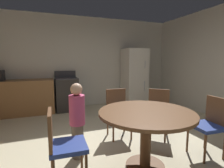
{
  "coord_description": "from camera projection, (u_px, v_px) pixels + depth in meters",
  "views": [
    {
      "loc": [
        -0.98,
        -2.28,
        1.4
      ],
      "look_at": [
        0.25,
        1.04,
        0.92
      ],
      "focal_mm": 28.06,
      "sensor_mm": 36.0,
      "label": 1
    }
  ],
  "objects": [
    {
      "name": "chair_northeast",
      "position": [
        158.0,
        110.0,
        3.21
      ],
      "size": [
        0.57,
        0.57,
        0.87
      ],
      "rotation": [
        0.0,
        0.0,
        3.96
      ],
      "color": "brown",
      "rests_on": "ground"
    },
    {
      "name": "chair_north",
      "position": [
        118.0,
        109.0,
        3.24
      ],
      "size": [
        0.41,
        0.41,
        0.87
      ],
      "rotation": [
        0.0,
        0.0,
        4.67
      ],
      "color": "brown",
      "rests_on": "ground"
    },
    {
      "name": "ground_plane",
      "position": [
        120.0,
        154.0,
        2.64
      ],
      "size": [
        14.0,
        14.0,
        0.0
      ],
      "primitive_type": "plane",
      "color": "beige"
    },
    {
      "name": "refrigerator",
      "position": [
        134.0,
        77.0,
        5.56
      ],
      "size": [
        0.68,
        0.68,
        1.76
      ],
      "color": "silver",
      "rests_on": "ground"
    },
    {
      "name": "chair_east",
      "position": [
        210.0,
        122.0,
        2.56
      ],
      "size": [
        0.42,
        0.42,
        0.87
      ],
      "rotation": [
        0.0,
        0.0,
        3.08
      ],
      "color": "brown",
      "rests_on": "ground"
    },
    {
      "name": "dining_table",
      "position": [
        146.0,
        123.0,
        2.24
      ],
      "size": [
        1.22,
        1.22,
        0.76
      ],
      "color": "brown",
      "rests_on": "ground"
    },
    {
      "name": "chair_west",
      "position": [
        62.0,
        143.0,
        1.93
      ],
      "size": [
        0.41,
        0.41,
        0.87
      ],
      "rotation": [
        0.0,
        0.0,
        6.25
      ],
      "color": "brown",
      "rests_on": "ground"
    },
    {
      "name": "oven_range",
      "position": [
        67.0,
        94.0,
        4.94
      ],
      "size": [
        0.6,
        0.6,
        1.1
      ],
      "color": "#2D2B28",
      "rests_on": "ground"
    },
    {
      "name": "kitchen_counter",
      "position": [
        15.0,
        98.0,
        4.49
      ],
      "size": [
        1.91,
        0.6,
        0.9
      ],
      "primitive_type": "cube",
      "color": "olive",
      "rests_on": "ground"
    },
    {
      "name": "person_child",
      "position": [
        77.0,
        119.0,
        2.48
      ],
      "size": [
        0.31,
        0.31,
        1.09
      ],
      "rotation": [
        0.0,
        0.0,
        5.68
      ],
      "color": "#665B51",
      "rests_on": "ground"
    },
    {
      "name": "wall_back",
      "position": [
        81.0,
        62.0,
        5.36
      ],
      "size": [
        6.09,
        0.12,
        2.7
      ],
      "primitive_type": "cube",
      "color": "beige",
      "rests_on": "ground"
    }
  ]
}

